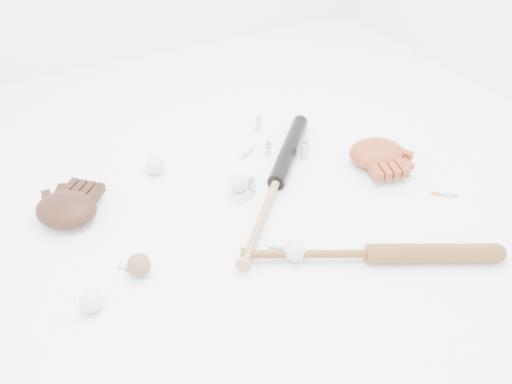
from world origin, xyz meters
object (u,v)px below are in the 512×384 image
bat_dark (276,182)px  pedestal (239,194)px  bat_wood (369,254)px  glove_dark (66,209)px

bat_dark → pedestal: size_ratio=14.56×
bat_dark → pedestal: bat_dark is taller
bat_dark → bat_wood: bearing=-126.8°
glove_dark → pedestal: size_ratio=4.04×
pedestal → bat_dark: bearing=-7.2°
bat_wood → glove_dark: glove_dark is taller
bat_wood → pedestal: 0.56m
bat_dark → pedestal: (-0.15, 0.02, -0.02)m
glove_dark → bat_dark: bearing=29.1°
bat_dark → glove_dark: glove_dark is taller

